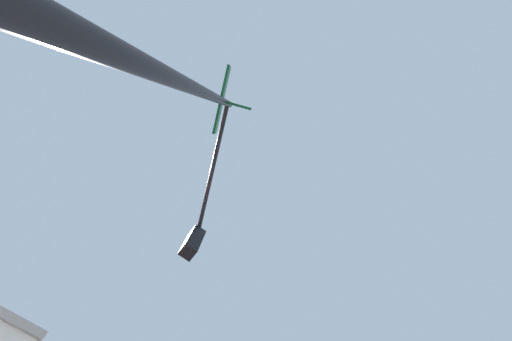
% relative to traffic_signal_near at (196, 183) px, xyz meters
% --- Properties ---
extents(traffic_signal_near, '(1.73, 3.39, 6.49)m').
position_rel_traffic_signal_near_xyz_m(traffic_signal_near, '(0.00, 0.00, 0.00)').
color(traffic_signal_near, black).
rests_on(traffic_signal_near, ground_plane).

